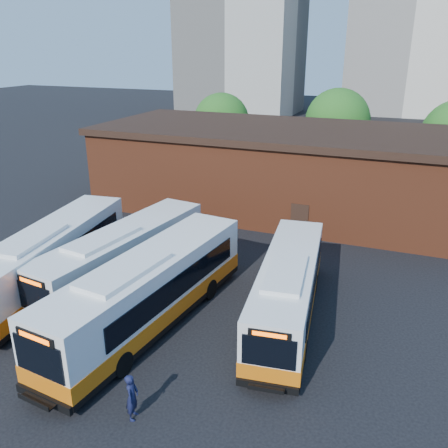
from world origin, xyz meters
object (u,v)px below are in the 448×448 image
at_px(bus_west, 51,259).
at_px(bus_east, 288,291).
at_px(bus_mideast, 149,293).
at_px(bus_midwest, 124,259).
at_px(transit_worker, 132,397).

distance_m(bus_west, bus_east, 12.79).
height_order(bus_mideast, bus_east, bus_mideast).
bearing_deg(bus_midwest, bus_west, -148.40).
height_order(bus_east, transit_worker, bus_east).
bearing_deg(bus_mideast, bus_east, 32.85).
relative_size(bus_west, bus_mideast, 0.96).
distance_m(bus_midwest, bus_mideast, 4.47).
height_order(bus_west, bus_east, bus_west).
bearing_deg(bus_midwest, bus_mideast, -34.32).
distance_m(bus_midwest, bus_east, 9.15).
xyz_separation_m(bus_west, bus_east, (12.70, 1.50, -0.13)).
distance_m(bus_west, transit_worker, 11.63).
bearing_deg(bus_west, transit_worker, -43.92).
xyz_separation_m(bus_midwest, bus_east, (9.15, -0.08, -0.08)).
height_order(bus_midwest, bus_east, bus_midwest).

